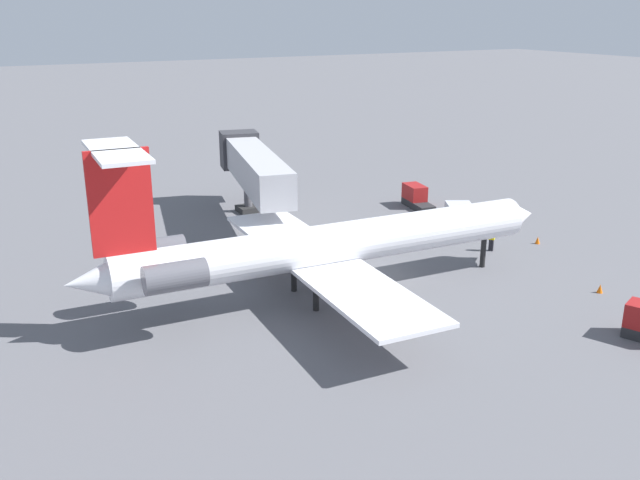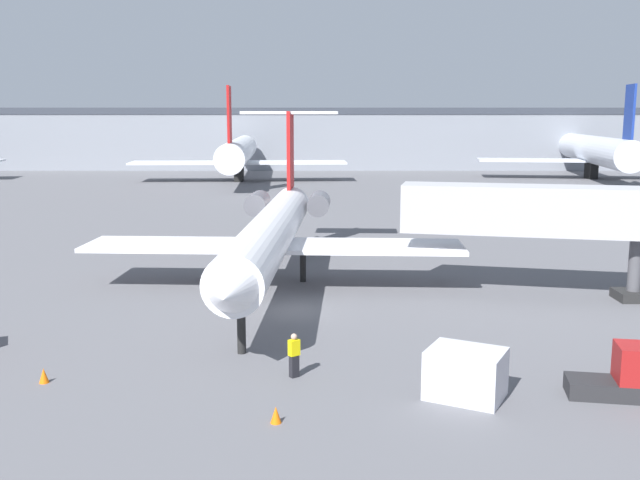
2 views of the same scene
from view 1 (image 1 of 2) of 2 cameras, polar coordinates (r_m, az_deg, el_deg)
name	(u,v)px [view 1 (image 1 of 2)]	position (r m, az deg, el deg)	size (l,w,h in m)	color
ground_plane	(386,277)	(45.31, 5.44, -3.06)	(400.00, 400.00, 0.10)	#5B5B60
regional_jet	(319,245)	(40.66, -0.12, -0.40)	(21.74, 30.45, 9.97)	white
jet_bridge	(253,165)	(56.15, -5.58, 6.13)	(17.45, 6.52, 6.28)	#ADADB2
ground_crew_marshaller	(492,239)	(51.07, 13.94, 0.06)	(0.48, 0.44, 1.69)	black
baggage_tug_trailing	(416,198)	(61.28, 7.92, 3.47)	(4.18, 2.05, 1.90)	#262628
cargo_container_uld	(459,215)	(56.63, 11.41, 2.05)	(3.16, 2.92, 1.72)	silver
traffic_cone_near	(538,240)	(53.70, 17.48, -0.01)	(0.36, 0.36, 0.55)	orange
traffic_cone_mid	(600,288)	(45.80, 22.05, -3.72)	(0.36, 0.36, 0.55)	orange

